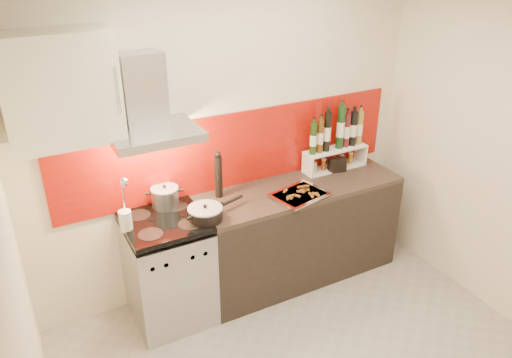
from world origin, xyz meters
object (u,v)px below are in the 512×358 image
counter (298,231)px  stock_pot (165,197)px  range_stove (169,271)px  saute_pan (206,213)px  pepper_mill (218,175)px  baking_tray (300,195)px

counter → stock_pot: bearing=170.2°
range_stove → saute_pan: 0.60m
stock_pot → pepper_mill: pepper_mill is taller
counter → baking_tray: size_ratio=3.63×
saute_pan → baking_tray: bearing=-1.5°
saute_pan → range_stove: bearing=156.2°
pepper_mill → baking_tray: pepper_mill is taller
stock_pot → saute_pan: (0.21, -0.32, -0.03)m
counter → range_stove: bearing=-179.8°
range_stove → pepper_mill: size_ratio=2.29×
counter → baking_tray: baking_tray is taller
stock_pot → counter: bearing=-9.8°
counter → saute_pan: saute_pan is taller
range_stove → baking_tray: size_ratio=1.84×
counter → baking_tray: bearing=-122.8°
range_stove → baking_tray: bearing=-7.7°
stock_pot → baking_tray: size_ratio=0.43×
range_stove → counter: range_stove is taller
range_stove → pepper_mill: (0.52, 0.16, 0.65)m
counter → baking_tray: (-0.10, -0.15, 0.47)m
stock_pot → saute_pan: size_ratio=0.43×
counter → baking_tray: 0.50m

